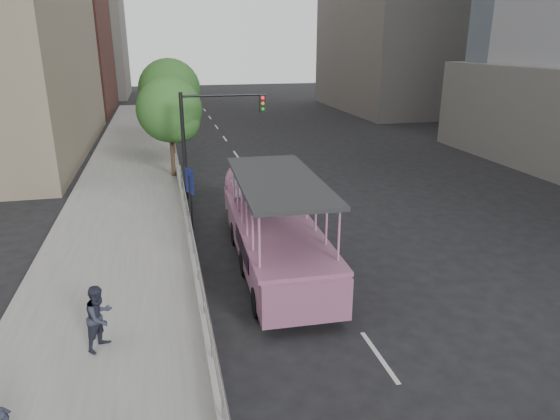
% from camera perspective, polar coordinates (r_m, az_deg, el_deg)
% --- Properties ---
extents(ground, '(160.00, 160.00, 0.00)m').
position_cam_1_polar(ground, '(14.44, 4.24, -12.44)').
color(ground, black).
extents(sidewalk, '(5.50, 80.00, 0.30)m').
position_cam_1_polar(sidewalk, '(23.02, -17.33, -0.65)').
color(sidewalk, '#9A9A95').
rests_on(sidewalk, ground).
extents(kerb_wall, '(0.24, 30.00, 0.36)m').
position_cam_1_polar(kerb_wall, '(15.43, -9.25, -8.42)').
color(kerb_wall, '#AEAEA9').
rests_on(kerb_wall, sidewalk).
extents(guardrail, '(0.07, 22.00, 0.71)m').
position_cam_1_polar(guardrail, '(15.15, -9.38, -6.19)').
color(guardrail, '#A3A4A8').
rests_on(guardrail, kerb_wall).
extents(duck_boat, '(2.79, 10.18, 3.36)m').
position_cam_1_polar(duck_boat, '(17.69, -1.07, -1.82)').
color(duck_boat, black).
rests_on(duck_boat, ground).
extents(car, '(2.77, 4.20, 1.33)m').
position_cam_1_polar(car, '(26.24, 0.52, 3.75)').
color(car, silver).
rests_on(car, ground).
extents(pedestrian_mid, '(0.98, 1.02, 1.66)m').
position_cam_1_polar(pedestrian_mid, '(13.09, -19.91, -11.44)').
color(pedestrian_mid, '#292C3D').
rests_on(pedestrian_mid, sidewalk).
extents(parking_sign, '(0.27, 0.62, 2.94)m').
position_cam_1_polar(parking_sign, '(19.27, -10.20, 1.46)').
color(parking_sign, black).
rests_on(parking_sign, ground).
extents(traffic_signal, '(4.20, 0.32, 5.20)m').
position_cam_1_polar(traffic_signal, '(24.66, -8.26, 9.32)').
color(traffic_signal, black).
rests_on(traffic_signal, ground).
extents(street_tree_near, '(3.52, 3.52, 5.72)m').
position_cam_1_polar(street_tree_near, '(27.91, -12.30, 10.85)').
color(street_tree_near, '#372819').
rests_on(street_tree_near, ground).
extents(street_tree_far, '(3.97, 3.97, 6.45)m').
position_cam_1_polar(street_tree_far, '(33.82, -12.32, 13.00)').
color(street_tree_far, '#372819').
rests_on(street_tree_far, ground).
extents(midrise_stone_b, '(16.00, 14.00, 20.00)m').
position_cam_1_polar(midrise_stone_b, '(76.75, -23.82, 19.19)').
color(midrise_stone_b, slate).
rests_on(midrise_stone_b, ground).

